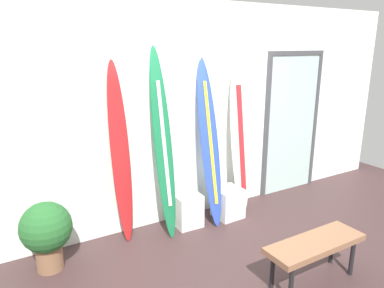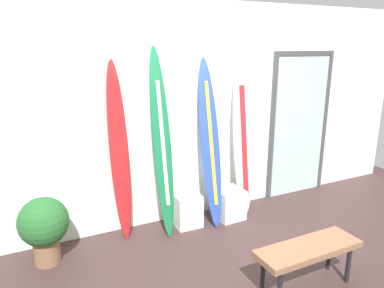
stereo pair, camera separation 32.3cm
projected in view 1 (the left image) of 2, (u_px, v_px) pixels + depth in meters
ground at (250, 255)px, 4.03m from camera, size 8.00×8.00×0.04m
wall_back at (192, 112)px, 4.73m from camera, size 7.20×0.20×2.80m
surfboard_crimson at (120, 156)px, 4.08m from camera, size 0.24×0.29×2.11m
surfboard_emerald at (163, 146)px, 4.21m from camera, size 0.23×0.47×2.26m
surfboard_cobalt at (210, 143)px, 4.53m from camera, size 0.27×0.52×2.12m
surfboard_ivory at (240, 140)px, 4.87m from camera, size 0.30×0.36×2.04m
display_block_left at (187, 210)px, 4.61m from camera, size 0.34×0.34×0.42m
display_block_center at (228, 203)px, 4.84m from camera, size 0.36×0.36×0.41m
glass_door at (291, 121)px, 5.54m from camera, size 1.09×0.06×2.18m
potted_plant at (46, 231)px, 3.64m from camera, size 0.52×0.52×0.74m
bench at (315, 246)px, 3.45m from camera, size 1.06×0.35×0.44m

